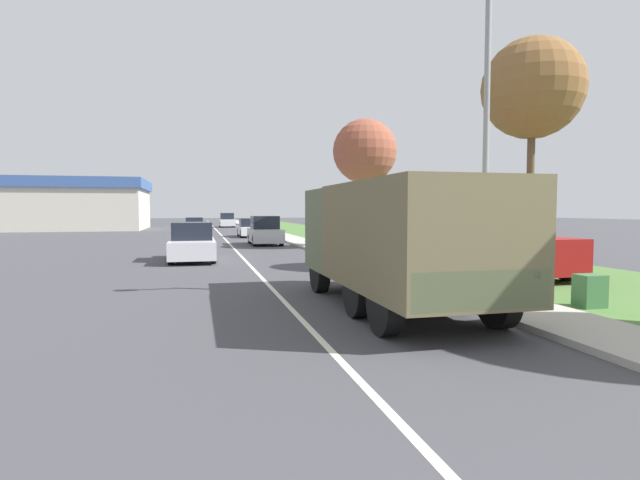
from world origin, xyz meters
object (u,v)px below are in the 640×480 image
(car_third_ahead, at_px, (251,228))
(lamp_post, at_px, (479,111))
(car_farthest_ahead, at_px, (227,221))
(car_nearest_ahead, at_px, (192,243))
(pickup_truck, at_px, (502,247))
(car_second_ahead, at_px, (265,232))
(car_fourth_ahead, at_px, (194,226))
(military_truck, at_px, (395,236))

(car_third_ahead, relative_size, lamp_post, 0.60)
(car_third_ahead, relative_size, car_farthest_ahead, 1.04)
(car_nearest_ahead, relative_size, pickup_truck, 0.85)
(car_third_ahead, xyz_separation_m, car_farthest_ahead, (-0.55, 22.20, 0.11))
(car_second_ahead, distance_m, car_third_ahead, 8.97)
(car_second_ahead, xyz_separation_m, pickup_truck, (5.68, -15.60, 0.12))
(car_second_ahead, relative_size, car_fourth_ahead, 0.92)
(pickup_truck, bearing_deg, car_third_ahead, 102.80)
(military_truck, height_order, car_fourth_ahead, military_truck)
(car_farthest_ahead, bearing_deg, car_second_ahead, -89.16)
(car_third_ahead, bearing_deg, car_nearest_ahead, -103.55)
(pickup_truck, height_order, lamp_post, lamp_post)
(car_fourth_ahead, bearing_deg, car_third_ahead, -61.75)
(car_third_ahead, bearing_deg, car_fourth_ahead, 118.25)
(car_nearest_ahead, xyz_separation_m, pickup_truck, (9.84, -6.91, 0.17))
(military_truck, distance_m, car_nearest_ahead, 12.12)
(car_second_ahead, relative_size, pickup_truck, 0.77)
(car_fourth_ahead, distance_m, car_farthest_ahead, 14.69)
(car_nearest_ahead, distance_m, car_fourth_ahead, 25.65)
(car_farthest_ahead, height_order, lamp_post, lamp_post)
(car_nearest_ahead, relative_size, car_fourth_ahead, 1.02)
(car_second_ahead, height_order, pickup_truck, pickup_truck)
(car_second_ahead, distance_m, car_fourth_ahead, 17.48)
(military_truck, distance_m, car_farthest_ahead, 51.17)
(military_truck, bearing_deg, car_nearest_ahead, 110.78)
(lamp_post, bearing_deg, car_third_ahead, 94.88)
(car_nearest_ahead, distance_m, pickup_truck, 12.02)
(lamp_post, bearing_deg, car_fourth_ahead, 100.49)
(car_third_ahead, distance_m, car_fourth_ahead, 9.08)
(military_truck, bearing_deg, car_third_ahead, 90.06)
(car_nearest_ahead, bearing_deg, car_second_ahead, 64.41)
(car_fourth_ahead, relative_size, pickup_truck, 0.84)
(car_third_ahead, xyz_separation_m, lamp_post, (2.41, -28.22, 3.76))
(military_truck, relative_size, car_fourth_ahead, 1.60)
(car_fourth_ahead, bearing_deg, car_farthest_ahead, 75.24)
(military_truck, relative_size, lamp_post, 0.94)
(car_second_ahead, relative_size, lamp_post, 0.54)
(car_third_ahead, distance_m, lamp_post, 28.57)
(car_fourth_ahead, bearing_deg, lamp_post, -79.51)
(car_third_ahead, relative_size, pickup_truck, 0.85)
(pickup_truck, bearing_deg, car_nearest_ahead, 144.91)
(military_truck, xyz_separation_m, car_farthest_ahead, (-0.59, 51.16, -0.78))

